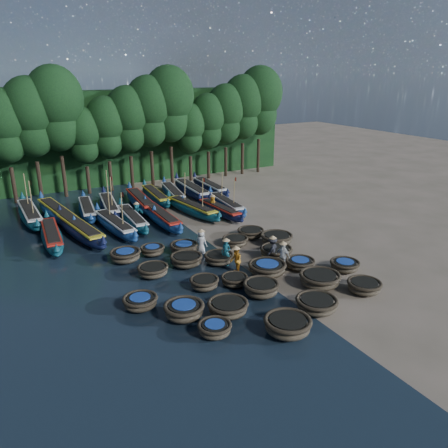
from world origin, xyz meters
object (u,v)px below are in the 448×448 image
coracle_20 (125,255)px  coracle_21 (153,250)px  coracle_23 (235,241)px  long_boat_8 (226,204)px  coracle_9 (345,265)px  coracle_15 (153,270)px  long_boat_3 (115,225)px  long_boat_7 (219,210)px  long_boat_12 (109,206)px  fisherman_6 (213,203)px  coracle_16 (186,260)px  coracle_18 (276,252)px  coracle_3 (317,304)px  long_boat_5 (161,217)px  long_boat_1 (52,236)px  fisherman_0 (201,241)px  fisherman_2 (236,260)px  fisherman_4 (283,255)px  coracle_1 (215,329)px  coracle_19 (277,239)px  long_boat_13 (141,201)px  coracle_2 (288,325)px  long_boat_10 (57,212)px  long_boat_2 (80,230)px  coracle_14 (300,263)px  coracle_10 (140,302)px  coracle_17 (219,258)px  coracle_11 (204,283)px  coracle_13 (267,268)px  long_boat_4 (132,219)px  coracle_4 (364,286)px  long_boat_6 (192,208)px  coracle_24 (251,233)px  coracle_22 (184,247)px  fisherman_3 (272,249)px  long_boat_15 (173,193)px  long_boat_9 (30,214)px  long_boat_17 (210,187)px  coracle_7 (261,288)px  long_boat_11 (87,209)px  coracle_6 (228,307)px  coracle_12 (234,280)px  coracle_8 (320,279)px  fisherman_1 (226,251)px

coracle_20 → coracle_21: (1.93, 0.13, -0.07)m
coracle_23 → long_boat_8: (3.71, 7.89, 0.14)m
coracle_9 → coracle_15: bearing=154.4°
long_boat_3 → long_boat_7: (9.11, -0.43, -0.07)m
long_boat_12 → fisherman_6: long_boat_12 is taller
coracle_16 → long_boat_12: 13.75m
coracle_18 → long_boat_8: (2.38, 11.07, 0.08)m
coracle_3 → long_boat_5: (-1.99, 17.00, 0.13)m
long_boat_1 → fisherman_0: fisherman_0 is taller
fisherman_2 → long_boat_12: bearing=-143.2°
long_boat_7 → fisherman_4: fisherman_4 is taller
coracle_1 → coracle_19: coracle_19 is taller
long_boat_12 → long_boat_13: long_boat_12 is taller
coracle_2 → long_boat_10: 24.33m
coracle_3 → fisherman_2: 6.15m
long_boat_2 → long_boat_13: bearing=28.6°
coracle_14 → fisherman_4: fisherman_4 is taller
coracle_14 → coracle_18: coracle_18 is taller
coracle_10 → coracle_17: bearing=25.0°
coracle_10 → coracle_11: bearing=4.3°
long_boat_12 → fisherman_2: (3.49, -16.22, 0.36)m
coracle_13 → long_boat_4: long_boat_4 is taller
coracle_16 → long_boat_10: size_ratio=0.24×
coracle_1 → long_boat_1: bearing=106.5°
coracle_4 → long_boat_6: size_ratio=0.27×
coracle_24 → coracle_15: bearing=-163.2°
coracle_24 → coracle_21: bearing=176.8°
coracle_22 → fisherman_3: bearing=-42.5°
coracle_23 → long_boat_15: bearing=86.1°
long_boat_9 → long_boat_17: 17.45m
coracle_11 → coracle_19: size_ratio=0.75×
coracle_11 → long_boat_6: 13.96m
fisherman_3 → fisherman_4: fisherman_4 is taller
coracle_3 → long_boat_12: 22.72m
coracle_7 → coracle_16: size_ratio=1.05×
coracle_21 → long_boat_11: long_boat_11 is taller
fisherman_6 → long_boat_1: bearing=-83.3°
coracle_6 → long_boat_4: (0.08, 15.96, 0.10)m
coracle_19 → fisherman_3: (-2.00, -2.28, 0.44)m
coracle_17 → coracle_19: (5.23, 0.87, 0.07)m
fisherman_0 → long_boat_12: bearing=-20.1°
coracle_1 → coracle_11: (1.69, 4.46, 0.01)m
long_boat_6 → long_boat_11: size_ratio=1.07×
long_boat_2 → long_boat_11: 5.57m
long_boat_5 → coracle_3: bearing=-82.8°
coracle_17 → coracle_12: bearing=-102.2°
coracle_2 → coracle_22: bearing=91.4°
coracle_12 → coracle_8: bearing=-29.9°
fisherman_1 → coracle_23: bearing=108.4°
coracle_21 → long_boat_7: long_boat_7 is taller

